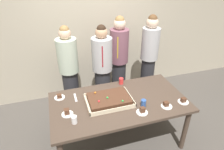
{
  "coord_description": "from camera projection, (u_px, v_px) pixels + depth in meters",
  "views": [
    {
      "loc": [
        -0.76,
        -2.08,
        2.45
      ],
      "look_at": [
        -0.06,
        0.15,
        1.12
      ],
      "focal_mm": 31.18,
      "sensor_mm": 36.0,
      "label": 1
    }
  ],
  "objects": [
    {
      "name": "plated_slice_near_left",
      "position": [
        142.0,
        111.0,
        2.52
      ],
      "size": [
        0.15,
        0.15,
        0.08
      ],
      "color": "white",
      "rests_on": "party_table"
    },
    {
      "name": "person_green_shirt_behind",
      "position": [
        149.0,
        59.0,
        3.66
      ],
      "size": [
        0.32,
        0.32,
        1.73
      ],
      "rotation": [
        0.0,
        0.0,
        -2.44
      ],
      "color": "#28282D",
      "rests_on": "ground_plane"
    },
    {
      "name": "cake_server_utensil",
      "position": [
        75.0,
        98.0,
        2.81
      ],
      "size": [
        0.03,
        0.2,
        0.01
      ],
      "primitive_type": "cube",
      "color": "silver",
      "rests_on": "party_table"
    },
    {
      "name": "plated_slice_far_left",
      "position": [
        166.0,
        105.0,
        2.63
      ],
      "size": [
        0.15,
        0.15,
        0.07
      ],
      "color": "white",
      "rests_on": "party_table"
    },
    {
      "name": "person_far_right_suit",
      "position": [
        102.0,
        70.0,
        3.38
      ],
      "size": [
        0.34,
        0.34,
        1.65
      ],
      "rotation": [
        0.0,
        0.0,
        -1.72
      ],
      "color": "#28282D",
      "rests_on": "ground_plane"
    },
    {
      "name": "drink_cup_middle",
      "position": [
        74.0,
        120.0,
        2.34
      ],
      "size": [
        0.07,
        0.07,
        0.1
      ],
      "primitive_type": "cylinder",
      "color": "white",
      "rests_on": "party_table"
    },
    {
      "name": "ground_plane",
      "position": [
        118.0,
        140.0,
        3.13
      ],
      "size": [
        12.0,
        12.0,
        0.0
      ],
      "primitive_type": "plane",
      "color": "#4C4742"
    },
    {
      "name": "plated_slice_near_right",
      "position": [
        67.0,
        113.0,
        2.49
      ],
      "size": [
        0.15,
        0.15,
        0.08
      ],
      "color": "white",
      "rests_on": "party_table"
    },
    {
      "name": "party_table",
      "position": [
        119.0,
        105.0,
        2.79
      ],
      "size": [
        1.91,
        1.02,
        0.77
      ],
      "color": "#47382D",
      "rests_on": "ground_plane"
    },
    {
      "name": "person_striped_tie_right",
      "position": [
        69.0,
        71.0,
        3.36
      ],
      "size": [
        0.34,
        0.34,
        1.65
      ],
      "rotation": [
        0.0,
        0.0,
        -1.14
      ],
      "color": "#28282D",
      "rests_on": "ground_plane"
    },
    {
      "name": "drink_cup_far_end",
      "position": [
        121.0,
        81.0,
        3.12
      ],
      "size": [
        0.07,
        0.07,
        0.1
      ],
      "primitive_type": "cylinder",
      "color": "red",
      "rests_on": "party_table"
    },
    {
      "name": "plated_slice_far_right",
      "position": [
        183.0,
        101.0,
        2.71
      ],
      "size": [
        0.15,
        0.15,
        0.07
      ],
      "color": "white",
      "rests_on": "party_table"
    },
    {
      "name": "sheet_cake",
      "position": [
        109.0,
        100.0,
        2.7
      ],
      "size": [
        0.63,
        0.46,
        0.11
      ],
      "color": "beige",
      "rests_on": "party_table"
    },
    {
      "name": "drink_cup_nearest",
      "position": [
        143.0,
        103.0,
        2.62
      ],
      "size": [
        0.07,
        0.07,
        0.1
      ],
      "primitive_type": "cylinder",
      "color": "#2D5199",
      "rests_on": "party_table"
    },
    {
      "name": "interior_back_panel",
      "position": [
        92.0,
        22.0,
        3.72
      ],
      "size": [
        8.0,
        0.12,
        3.0
      ],
      "primitive_type": "cube",
      "color": "#B2A893",
      "rests_on": "ground_plane"
    },
    {
      "name": "person_serving_front",
      "position": [
        119.0,
        59.0,
        3.72
      ],
      "size": [
        0.35,
        0.35,
        1.7
      ],
      "rotation": [
        0.0,
        0.0,
        -2.02
      ],
      "color": "#28282D",
      "rests_on": "ground_plane"
    },
    {
      "name": "plated_slice_center_front",
      "position": [
        60.0,
        97.0,
        2.8
      ],
      "size": [
        0.15,
        0.15,
        0.06
      ],
      "color": "white",
      "rests_on": "party_table"
    }
  ]
}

